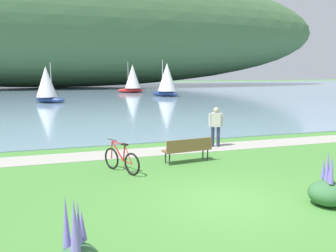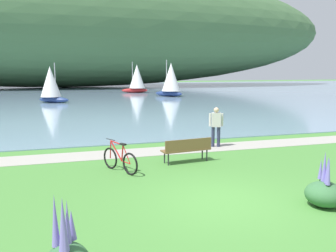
# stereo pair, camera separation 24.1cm
# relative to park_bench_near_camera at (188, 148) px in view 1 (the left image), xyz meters

# --- Properties ---
(ground_plane) EXTENTS (200.00, 200.00, 0.00)m
(ground_plane) POSITION_rel_park_bench_near_camera_xyz_m (-0.41, -3.86, -0.52)
(ground_plane) COLOR #478438
(bay_water) EXTENTS (180.00, 80.00, 0.04)m
(bay_water) POSITION_rel_park_bench_near_camera_xyz_m (-0.41, 43.67, -0.50)
(bay_water) COLOR #7A99B2
(bay_water) RESTS_ON ground
(distant_hillside) EXTENTS (115.05, 28.00, 23.60)m
(distant_hillside) POSITION_rel_park_bench_near_camera_xyz_m (-3.69, 61.46, 11.32)
(distant_hillside) COLOR #42663D
(distant_hillside) RESTS_ON bay_water
(shoreline_path) EXTENTS (60.00, 1.50, 0.01)m
(shoreline_path) POSITION_rel_park_bench_near_camera_xyz_m (-0.41, 2.02, -0.52)
(shoreline_path) COLOR #A39E93
(shoreline_path) RESTS_ON ground
(park_bench_near_camera) EXTENTS (1.85, 0.70, 0.88)m
(park_bench_near_camera) POSITION_rel_park_bench_near_camera_xyz_m (0.00, 0.00, 0.00)
(park_bench_near_camera) COLOR brown
(park_bench_near_camera) RESTS_ON ground
(bicycle_leaning_near_bench) EXTENTS (0.89, 1.59, 1.01)m
(bicycle_leaning_near_bench) POSITION_rel_park_bench_near_camera_xyz_m (-2.48, -0.47, -0.12)
(bicycle_leaning_near_bench) COLOR black
(bicycle_leaning_near_bench) RESTS_ON ground
(person_at_shoreline) EXTENTS (0.58, 0.33, 1.71)m
(person_at_shoreline) POSITION_rel_park_bench_near_camera_xyz_m (2.08, 2.12, 0.46)
(person_at_shoreline) COLOR #282D47
(person_at_shoreline) RESTS_ON ground
(echium_bush_closest_to_camera) EXTENTS (0.94, 0.94, 1.35)m
(echium_bush_closest_to_camera) POSITION_rel_park_bench_near_camera_xyz_m (1.80, -4.84, -0.16)
(echium_bush_closest_to_camera) COLOR #386B3D
(echium_bush_closest_to_camera) RESTS_ON ground
(sailboat_nearest_to_shore) EXTENTS (3.94, 2.58, 4.49)m
(sailboat_nearest_to_shore) POSITION_rel_park_bench_near_camera_xyz_m (6.46, 39.72, 1.63)
(sailboat_nearest_to_shore) COLOR #B22323
(sailboat_nearest_to_shore) RESTS_ON bay_water
(sailboat_mid_bay) EXTENTS (3.35, 2.95, 4.00)m
(sailboat_mid_bay) POSITION_rel_park_bench_near_camera_xyz_m (-5.19, 26.14, 1.40)
(sailboat_mid_bay) COLOR navy
(sailboat_mid_bay) RESTS_ON bay_water
(sailboat_toward_hillside) EXTENTS (3.54, 3.73, 4.56)m
(sailboat_toward_hillside) POSITION_rel_park_bench_near_camera_xyz_m (8.96, 30.92, 1.66)
(sailboat_toward_hillside) COLOR navy
(sailboat_toward_hillside) RESTS_ON bay_water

